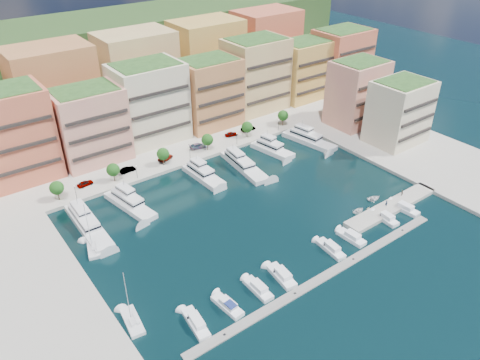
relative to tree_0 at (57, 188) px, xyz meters
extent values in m
plane|color=black|center=(40.00, -33.50, -4.74)|extent=(400.00, 400.00, 0.00)
cube|color=#9E998E|center=(40.00, 28.50, -4.74)|extent=(220.00, 64.00, 2.00)
cube|color=#9E998E|center=(102.00, -41.50, -4.74)|extent=(34.00, 76.00, 2.00)
cube|color=#9E998E|center=(-22.00, -41.50, -4.74)|extent=(34.00, 76.00, 2.00)
cube|color=#1C3516|center=(40.00, 76.50, -4.74)|extent=(240.00, 40.00, 58.00)
cube|color=gray|center=(37.00, -63.50, -4.74)|extent=(72.00, 2.20, 0.35)
cube|color=#9E998E|center=(70.00, -55.50, -4.74)|extent=(32.00, 5.00, 2.00)
cube|color=#C45941|center=(-4.00, 18.50, 9.26)|extent=(20.00, 16.00, 26.00)
cube|color=black|center=(-4.00, 10.25, 9.26)|extent=(18.40, 0.50, 0.90)
cube|color=#264A1D|center=(-4.00, 18.50, 22.66)|extent=(17.60, 14.08, 0.80)
cube|color=tan|center=(17.00, 16.50, 7.26)|extent=(20.00, 15.00, 22.00)
cube|color=black|center=(17.00, 8.75, 7.26)|extent=(18.40, 0.50, 0.90)
cube|color=#264A1D|center=(17.00, 16.50, 18.66)|extent=(17.60, 13.20, 0.80)
cube|color=beige|center=(38.00, 18.50, 8.76)|extent=(22.00, 16.00, 25.00)
cube|color=black|center=(38.00, 10.25, 8.76)|extent=(20.24, 0.50, 0.90)
cube|color=#264A1D|center=(38.00, 18.50, 21.66)|extent=(19.36, 14.08, 0.80)
cube|color=#C37A49|center=(60.00, 16.50, 7.76)|extent=(20.00, 15.00, 23.00)
cube|color=black|center=(60.00, 8.75, 7.76)|extent=(18.40, 0.50, 0.90)
cube|color=#264A1D|center=(60.00, 16.50, 19.66)|extent=(17.60, 13.20, 0.80)
cube|color=#D7BC72|center=(82.00, 18.50, 9.26)|extent=(22.00, 16.00, 26.00)
cube|color=black|center=(82.00, 10.25, 9.26)|extent=(20.24, 0.50, 0.90)
cube|color=#264A1D|center=(82.00, 18.50, 22.66)|extent=(19.36, 14.08, 0.80)
cube|color=gold|center=(104.00, 16.50, 7.26)|extent=(20.00, 15.00, 22.00)
cube|color=black|center=(104.00, 8.75, 7.26)|extent=(18.40, 0.50, 0.90)
cube|color=#264A1D|center=(104.00, 16.50, 18.66)|extent=(17.60, 13.20, 0.80)
cube|color=#C45941|center=(124.00, 14.50, 8.26)|extent=(22.00, 16.00, 24.00)
cube|color=black|center=(124.00, 6.25, 8.26)|extent=(20.24, 0.50, 0.90)
cube|color=#264A1D|center=(124.00, 14.50, 20.66)|extent=(19.36, 14.08, 0.80)
cube|color=tan|center=(102.00, -13.50, 7.26)|extent=(18.00, 14.00, 22.00)
cube|color=black|center=(102.00, -20.75, 7.26)|extent=(16.56, 0.50, 0.90)
cube|color=#264A1D|center=(102.00, -13.50, 18.66)|extent=(15.84, 12.32, 0.80)
cube|color=beige|center=(102.00, -31.50, 6.26)|extent=(18.00, 14.00, 20.00)
cube|color=black|center=(102.00, -38.75, 6.26)|extent=(16.56, 0.50, 0.90)
cube|color=#264A1D|center=(102.00, -31.50, 16.66)|extent=(15.84, 12.32, 0.80)
cube|color=#C37A49|center=(15.00, 40.50, 11.26)|extent=(26.00, 18.00, 30.00)
cube|color=#D7BC72|center=(45.00, 40.50, 11.26)|extent=(26.00, 18.00, 30.00)
cube|color=gold|center=(75.00, 40.50, 11.26)|extent=(26.00, 18.00, 30.00)
cube|color=#C45941|center=(105.00, 40.50, 11.26)|extent=(26.00, 18.00, 30.00)
cylinder|color=#473323|center=(0.00, 0.00, -2.24)|extent=(0.24, 0.24, 3.00)
sphere|color=#174A15|center=(0.00, 0.00, 0.01)|extent=(3.80, 3.80, 3.80)
cylinder|color=#473323|center=(16.00, 0.00, -2.24)|extent=(0.24, 0.24, 3.00)
sphere|color=#174A15|center=(16.00, 0.00, 0.01)|extent=(3.80, 3.80, 3.80)
cylinder|color=#473323|center=(32.00, 0.00, -2.24)|extent=(0.24, 0.24, 3.00)
sphere|color=#174A15|center=(32.00, 0.00, 0.01)|extent=(3.80, 3.80, 3.80)
cylinder|color=#473323|center=(48.00, 0.00, -2.24)|extent=(0.24, 0.24, 3.00)
sphere|color=#174A15|center=(48.00, 0.00, 0.01)|extent=(3.80, 3.80, 3.80)
cylinder|color=#473323|center=(64.00, 0.00, -2.24)|extent=(0.24, 0.24, 3.00)
sphere|color=#174A15|center=(64.00, 0.00, 0.01)|extent=(3.80, 3.80, 3.80)
cylinder|color=#473323|center=(80.00, 0.00, -2.24)|extent=(0.24, 0.24, 3.00)
sphere|color=#174A15|center=(80.00, 0.00, 0.01)|extent=(3.80, 3.80, 3.80)
cylinder|color=black|center=(4.00, -2.30, -1.74)|extent=(0.10, 0.10, 4.00)
sphere|color=#FFF2CC|center=(4.00, -2.30, 0.31)|extent=(0.30, 0.30, 0.30)
cylinder|color=black|center=(22.00, -2.30, -1.74)|extent=(0.10, 0.10, 4.00)
sphere|color=#FFF2CC|center=(22.00, -2.30, 0.31)|extent=(0.30, 0.30, 0.30)
cylinder|color=black|center=(40.00, -2.30, -1.74)|extent=(0.10, 0.10, 4.00)
sphere|color=#FFF2CC|center=(40.00, -2.30, 0.31)|extent=(0.30, 0.30, 0.30)
cylinder|color=black|center=(58.00, -2.30, -1.74)|extent=(0.10, 0.10, 4.00)
sphere|color=#FFF2CC|center=(58.00, -2.30, 0.31)|extent=(0.30, 0.30, 0.30)
cylinder|color=black|center=(76.00, -2.30, -1.74)|extent=(0.10, 0.10, 4.00)
sphere|color=#FFF2CC|center=(76.00, -2.30, 0.31)|extent=(0.30, 0.30, 0.30)
cube|color=silver|center=(1.92, -16.01, -4.39)|extent=(5.10, 23.10, 2.30)
cube|color=silver|center=(1.92, -13.71, -2.34)|extent=(4.09, 12.72, 1.80)
cube|color=black|center=(1.92, -13.71, -2.34)|extent=(4.15, 12.79, 0.55)
cube|color=silver|center=(1.92, -11.87, -0.74)|extent=(2.95, 6.95, 1.40)
cylinder|color=#B2B2B7|center=(1.92, -10.49, 0.86)|extent=(0.14, 0.14, 1.80)
cube|color=silver|center=(14.25, -13.71, -4.39)|extent=(7.51, 18.90, 2.30)
cube|color=silver|center=(14.25, -11.87, -2.34)|extent=(5.30, 10.60, 1.80)
cube|color=black|center=(14.25, -11.87, -2.34)|extent=(5.37, 10.67, 0.55)
cube|color=silver|center=(14.25, -10.39, -0.74)|extent=(3.56, 5.90, 1.40)
cylinder|color=#B2B2B7|center=(14.25, -9.29, 0.86)|extent=(0.14, 0.14, 1.80)
cube|color=black|center=(14.25, -13.71, -4.84)|extent=(7.56, 18.96, 0.35)
cube|color=silver|center=(38.28, -12.50, -4.39)|extent=(5.47, 16.20, 2.30)
cube|color=silver|center=(38.28, -10.90, -2.34)|extent=(4.30, 8.97, 1.80)
cube|color=black|center=(38.28, -10.90, -2.34)|extent=(4.36, 9.03, 0.55)
cube|color=silver|center=(38.28, -9.62, -0.74)|extent=(3.07, 4.92, 1.40)
cylinder|color=#B2B2B7|center=(38.28, -8.66, 0.86)|extent=(0.14, 0.14, 1.80)
cube|color=silver|center=(51.32, -15.17, -4.39)|extent=(7.25, 21.74, 2.30)
cube|color=silver|center=(51.32, -13.03, -2.34)|extent=(5.32, 12.11, 1.80)
cube|color=black|center=(51.32, -13.03, -2.34)|extent=(5.38, 12.17, 0.55)
cube|color=silver|center=(51.32, -11.33, -0.74)|extent=(3.65, 6.69, 1.40)
cylinder|color=#B2B2B7|center=(51.32, -10.05, 0.86)|extent=(0.14, 0.14, 1.80)
cube|color=black|center=(51.32, -15.17, -4.84)|extent=(7.31, 21.80, 0.35)
cube|color=silver|center=(65.02, -12.15, -4.39)|extent=(7.18, 15.87, 2.30)
cube|color=silver|center=(65.02, -10.62, -2.34)|extent=(5.17, 8.94, 1.80)
cube|color=black|center=(65.02, -10.62, -2.34)|extent=(5.24, 9.01, 0.55)
cube|color=silver|center=(65.02, -9.40, -0.74)|extent=(3.51, 5.00, 1.40)
cylinder|color=#B2B2B7|center=(65.02, -8.48, 0.86)|extent=(0.14, 0.14, 1.80)
cube|color=silver|center=(79.29, -14.37, -4.39)|extent=(8.13, 20.29, 2.30)
cube|color=silver|center=(79.29, -12.40, -2.34)|extent=(5.77, 11.38, 1.80)
cube|color=black|center=(79.29, -12.40, -2.34)|extent=(5.84, 11.45, 0.55)
cube|color=silver|center=(79.29, -10.82, -0.74)|extent=(3.88, 6.33, 1.40)
cylinder|color=#B2B2B7|center=(79.29, -9.63, 0.86)|extent=(0.14, 0.14, 1.80)
cube|color=white|center=(7.04, -58.00, -4.49)|extent=(3.49, 8.86, 1.40)
cube|color=white|center=(7.04, -58.43, -3.19)|extent=(2.42, 4.34, 1.10)
cube|color=black|center=(7.04, -56.71, -3.44)|extent=(1.79, 0.31, 0.55)
cube|color=white|center=(14.55, -58.00, -4.49)|extent=(3.18, 7.99, 1.40)
cube|color=white|center=(14.55, -58.39, -3.19)|extent=(2.25, 3.91, 1.10)
cube|color=black|center=(14.55, -56.83, -3.44)|extent=(1.76, 0.27, 0.55)
cube|color=navy|center=(14.55, -59.40, -2.59)|extent=(1.92, 2.49, 0.12)
cube|color=white|center=(22.47, -58.00, -4.49)|extent=(2.62, 7.85, 1.40)
cube|color=white|center=(22.47, -58.39, -3.19)|extent=(2.01, 3.78, 1.10)
cube|color=black|center=(22.47, -56.83, -3.44)|extent=(1.80, 0.13, 0.55)
cube|color=white|center=(29.04, -58.00, -4.49)|extent=(3.80, 8.56, 1.40)
cube|color=white|center=(29.04, -58.41, -3.19)|extent=(2.65, 4.21, 1.10)
cube|color=black|center=(29.04, -56.76, -3.44)|extent=(2.00, 0.35, 0.55)
cube|color=white|center=(44.28, -58.00, -4.49)|extent=(3.17, 8.31, 1.40)
cube|color=white|center=(44.28, -58.41, -3.19)|extent=(2.26, 4.06, 1.10)
cube|color=black|center=(44.28, -56.78, -3.44)|extent=(1.77, 0.26, 0.55)
cube|color=white|center=(51.40, -58.00, -4.49)|extent=(2.97, 7.54, 1.40)
cube|color=white|center=(51.40, -58.37, -3.19)|extent=(2.21, 3.66, 1.10)
cube|color=black|center=(51.40, -56.89, -3.44)|extent=(1.89, 0.19, 0.55)
cube|color=white|center=(64.42, -58.00, -4.49)|extent=(3.05, 7.25, 1.40)
cube|color=white|center=(64.42, -58.35, -3.19)|extent=(2.21, 3.54, 1.10)
cube|color=black|center=(64.42, -56.94, -3.44)|extent=(1.79, 0.24, 0.55)
cube|color=white|center=(71.96, -58.00, -4.49)|extent=(3.12, 8.36, 1.40)
cube|color=white|center=(71.96, -58.41, -3.19)|extent=(2.26, 4.07, 1.10)
cube|color=black|center=(71.96, -56.77, -3.44)|extent=(1.83, 0.23, 0.55)
cube|color=silver|center=(-0.19, -24.39, -4.54)|extent=(4.78, 8.13, 1.20)
cube|color=silver|center=(-0.19, -25.16, -3.64)|extent=(2.10, 2.30, 0.60)
cylinder|color=#B2B2B7|center=(-0.19, -24.01, 2.06)|extent=(0.14, 0.14, 12.00)
cylinder|color=#B2B2B7|center=(-0.19, -25.54, -2.94)|extent=(1.08, 3.34, 0.10)
cube|color=silver|center=(-2.59, -50.20, -4.54)|extent=(3.82, 8.27, 1.20)
cube|color=silver|center=(-2.59, -51.00, -3.64)|extent=(1.93, 2.20, 0.60)
cylinder|color=#B2B2B7|center=(-2.59, -49.80, 2.06)|extent=(0.14, 0.14, 12.00)
cylinder|color=#B2B2B7|center=(-2.59, -51.40, -2.94)|extent=(0.57, 3.57, 0.10)
imported|color=beige|center=(64.58, -52.23, -4.37)|extent=(1.80, 1.69, 0.76)
imported|color=white|center=(61.72, -51.40, -4.37)|extent=(3.68, 2.67, 0.75)
imported|color=white|center=(69.57, -50.01, -4.32)|extent=(4.40, 3.42, 0.84)
imported|color=gray|center=(8.30, 2.67, -2.97)|extent=(4.75, 2.39, 1.55)
imported|color=gray|center=(21.24, 2.59, -2.96)|extent=(4.85, 1.93, 1.57)
imported|color=gray|center=(34.01, 2.53, -3.01)|extent=(5.80, 4.24, 1.47)
imported|color=gray|center=(46.19, 3.06, -2.90)|extent=(6.10, 3.23, 1.69)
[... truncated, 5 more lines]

